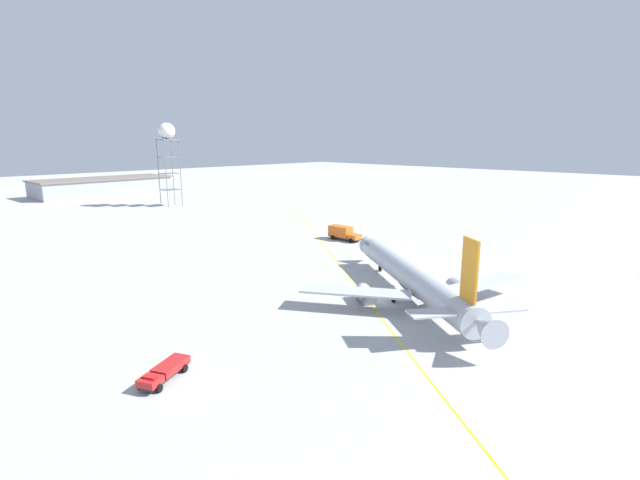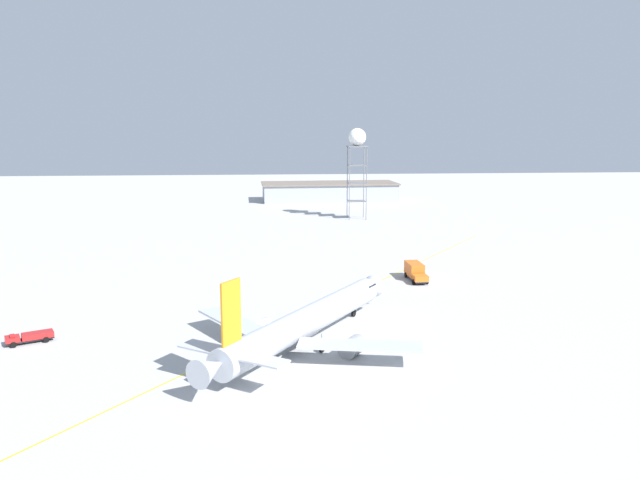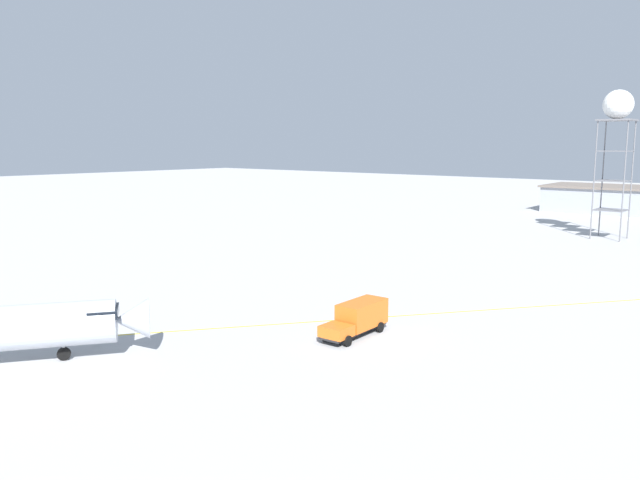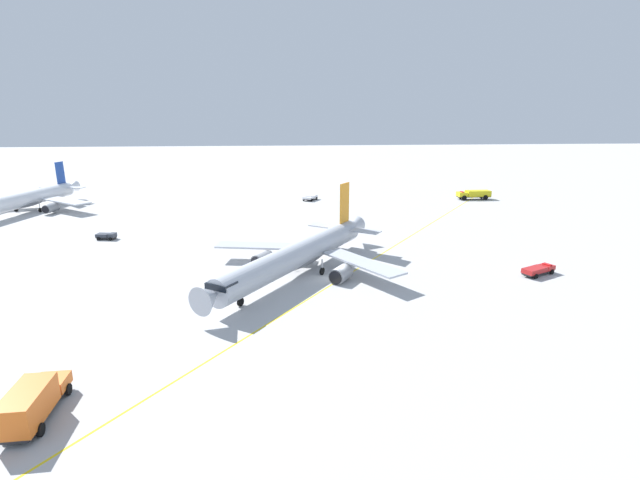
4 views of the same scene
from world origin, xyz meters
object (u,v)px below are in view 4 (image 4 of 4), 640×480
(airliner_secondary, at_px, (23,200))
(ops_pickup_truck, at_px, (538,270))
(catering_truck_truck, at_px, (32,402))
(fire_tender_truck, at_px, (474,194))
(baggage_truck_truck, at_px, (106,236))
(airliner_main, at_px, (299,255))
(pushback_tug_truck, at_px, (310,197))

(airliner_secondary, relative_size, ops_pickup_truck, 6.87)
(airliner_secondary, distance_m, catering_truck_truck, 94.26)
(fire_tender_truck, bearing_deg, ops_pickup_truck, 74.94)
(catering_truck_truck, bearing_deg, baggage_truck_truck, 11.44)
(airliner_main, distance_m, catering_truck_truck, 40.15)
(pushback_tug_truck, bearing_deg, airliner_main, 23.10)
(catering_truck_truck, distance_m, fire_tender_truck, 119.07)
(ops_pickup_truck, bearing_deg, airliner_secondary, 125.61)
(pushback_tug_truck, distance_m, baggage_truck_truck, 57.42)
(ops_pickup_truck, distance_m, baggage_truck_truck, 77.09)
(baggage_truck_truck, height_order, catering_truck_truck, catering_truck_truck)
(airliner_secondary, relative_size, fire_tender_truck, 4.45)
(airliner_main, height_order, baggage_truck_truck, airliner_main)
(airliner_main, bearing_deg, pushback_tug_truck, -151.18)
(airliner_main, height_order, pushback_tug_truck, airliner_main)
(pushback_tug_truck, relative_size, catering_truck_truck, 0.68)
(airliner_secondary, height_order, fire_tender_truck, airliner_secondary)
(ops_pickup_truck, bearing_deg, baggage_truck_truck, 133.44)
(ops_pickup_truck, bearing_deg, pushback_tug_truck, 88.40)
(ops_pickup_truck, relative_size, fire_tender_truck, 0.65)
(airliner_main, relative_size, pushback_tug_truck, 6.63)
(baggage_truck_truck, bearing_deg, airliner_secondary, 145.88)
(airliner_secondary, bearing_deg, fire_tender_truck, 105.96)
(ops_pickup_truck, relative_size, catering_truck_truck, 0.75)
(airliner_secondary, xyz_separation_m, pushback_tug_truck, (71.09, 11.12, -2.30))
(pushback_tug_truck, relative_size, baggage_truck_truck, 1.45)
(ops_pickup_truck, distance_m, fire_tender_truck, 65.25)
(airliner_main, bearing_deg, baggage_truck_truck, -88.41)
(catering_truck_truck, bearing_deg, pushback_tug_truck, -18.90)
(airliner_secondary, height_order, pushback_tug_truck, airliner_secondary)
(airliner_secondary, distance_m, ops_pickup_truck, 114.79)
(airliner_secondary, bearing_deg, airliner_main, 63.84)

